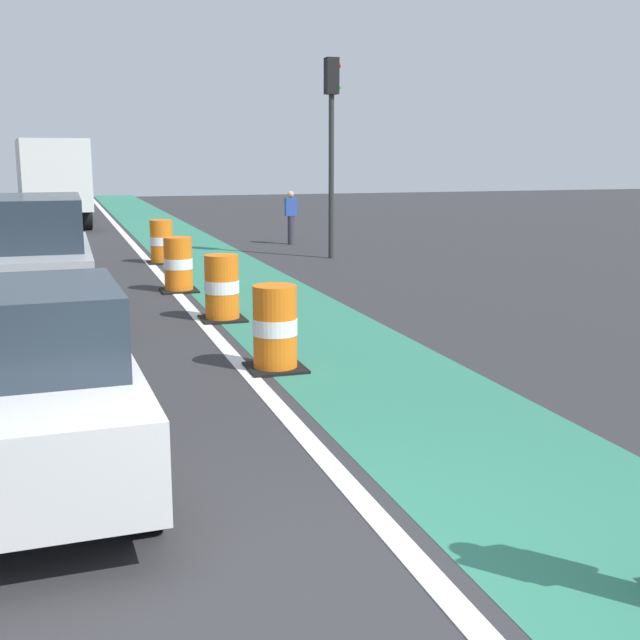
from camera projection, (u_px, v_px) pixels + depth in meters
ground_plane at (294, 593)px, 5.18m from camera, size 100.00×100.00×0.00m
bike_lane_strip at (246, 287)px, 17.10m from camera, size 2.50×80.00×0.01m
lane_divider_stripe at (174, 290)px, 16.65m from camera, size 0.20×80.00×0.01m
parked_sedan_nearest at (18, 387)px, 6.76m from camera, size 2.02×4.16×1.70m
parked_suv_second at (32, 258)px, 13.45m from camera, size 1.96×4.62×2.04m
parked_sedan_third at (24, 237)px, 19.04m from camera, size 2.05×4.17×1.70m
traffic_barrel_front at (275, 329)px, 10.45m from camera, size 0.73×0.73×1.09m
traffic_barrel_mid at (222, 288)px, 13.57m from camera, size 0.73×0.73×1.09m
traffic_barrel_back at (178, 265)px, 16.42m from camera, size 0.73×0.73×1.09m
traffic_barrel_far at (162, 242)px, 20.66m from camera, size 0.73×0.73×1.09m
delivery_truck_down_block at (51, 177)px, 31.12m from camera, size 2.75×7.72×3.23m
traffic_light_corner at (332, 122)px, 21.11m from camera, size 0.41×0.32×5.10m
pedestrian_crossing at (291, 216)px, 24.95m from camera, size 0.34×0.20×1.61m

